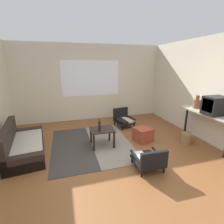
# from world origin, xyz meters

# --- Properties ---
(ground_plane) EXTENTS (7.80, 7.80, 0.00)m
(ground_plane) POSITION_xyz_m (0.00, 0.00, 0.00)
(ground_plane) COLOR brown
(far_wall_with_window) EXTENTS (5.60, 0.13, 2.70)m
(far_wall_with_window) POSITION_xyz_m (0.00, 3.06, 1.35)
(far_wall_with_window) COLOR beige
(far_wall_with_window) RESTS_ON ground
(side_wall_right) EXTENTS (0.12, 6.60, 2.70)m
(side_wall_right) POSITION_xyz_m (2.66, 0.30, 1.35)
(side_wall_right) COLOR beige
(side_wall_right) RESTS_ON ground
(area_rug) EXTENTS (1.98, 2.37, 0.01)m
(area_rug) POSITION_xyz_m (-0.37, 0.90, 0.01)
(area_rug) COLOR #38332D
(area_rug) RESTS_ON ground
(couch) EXTENTS (0.98, 1.80, 0.71)m
(couch) POSITION_xyz_m (-1.98, 0.87, 0.21)
(couch) COLOR black
(couch) RESTS_ON ground
(coffee_table) EXTENTS (0.58, 0.51, 0.45)m
(coffee_table) POSITION_xyz_m (-0.12, 0.74, 0.36)
(coffee_table) COLOR black
(coffee_table) RESTS_ON ground
(armchair_by_window) EXTENTS (0.64, 0.68, 0.58)m
(armchair_by_window) POSITION_xyz_m (0.88, 1.96, 0.25)
(armchair_by_window) COLOR black
(armchair_by_window) RESTS_ON ground
(armchair_striped_foreground) EXTENTS (0.56, 0.58, 0.48)m
(armchair_striped_foreground) POSITION_xyz_m (0.54, -0.49, 0.22)
(armchair_striped_foreground) COLOR black
(armchair_striped_foreground) RESTS_ON ground
(ottoman_orange) EXTENTS (0.50, 0.50, 0.37)m
(ottoman_orange) POSITION_xyz_m (0.99, 0.71, 0.19)
(ottoman_orange) COLOR #993D28
(ottoman_orange) RESTS_ON ground
(console_shelf) EXTENTS (0.48, 1.42, 0.89)m
(console_shelf) POSITION_xyz_m (2.37, 0.09, 0.79)
(console_shelf) COLOR #B2AD9E
(console_shelf) RESTS_ON ground
(crt_television) EXTENTS (0.53, 0.38, 0.42)m
(crt_television) POSITION_xyz_m (2.37, -0.14, 1.10)
(crt_television) COLOR black
(crt_television) RESTS_ON console_shelf
(clay_vase) EXTENTS (0.19, 0.19, 0.34)m
(clay_vase) POSITION_xyz_m (2.37, 0.44, 1.02)
(clay_vase) COLOR brown
(clay_vase) RESTS_ON console_shelf
(glass_bottle) EXTENTS (0.06, 0.06, 0.30)m
(glass_bottle) POSITION_xyz_m (-0.21, 0.63, 0.58)
(glass_bottle) COLOR black
(glass_bottle) RESTS_ON coffee_table
(wicker_basket) EXTENTS (0.28, 0.28, 0.27)m
(wicker_basket) POSITION_xyz_m (2.03, 0.28, 0.14)
(wicker_basket) COLOR olive
(wicker_basket) RESTS_ON ground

